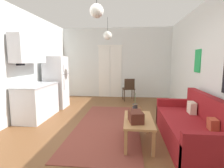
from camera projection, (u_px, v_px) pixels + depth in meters
name	position (u px, v px, depth m)	size (l,w,h in m)	color
ground_plane	(102.00, 136.00, 3.56)	(4.96, 7.92, 0.10)	brown
wall_back	(116.00, 63.00, 7.02)	(4.56, 0.13, 2.80)	silver
wall_right	(221.00, 66.00, 3.13)	(0.12, 7.52, 2.80)	silver
area_rug	(108.00, 125.00, 3.97)	(1.42, 3.20, 0.01)	brown
couch	(194.00, 129.00, 3.08)	(0.84, 2.02, 0.88)	maroon
coffee_table	(138.00, 122.00, 3.11)	(0.51, 0.99, 0.45)	#B27F4C
bamboo_vase	(135.00, 109.00, 3.35)	(0.10, 0.10, 0.42)	#2D2D33
handbag	(136.00, 116.00, 2.93)	(0.28, 0.36, 0.31)	#512319
refrigerator	(56.00, 82.00, 5.46)	(0.65, 0.60, 1.63)	white
kitchen_counter	(35.00, 88.00, 4.43)	(0.65, 1.27, 2.12)	silver
accent_chair	(129.00, 88.00, 6.40)	(0.50, 0.48, 0.84)	#382619
pendant_lamp_near	(97.00, 11.00, 2.54)	(0.20, 0.20, 0.68)	black
pendant_lamp_far	(108.00, 35.00, 5.25)	(0.26, 0.26, 0.67)	black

